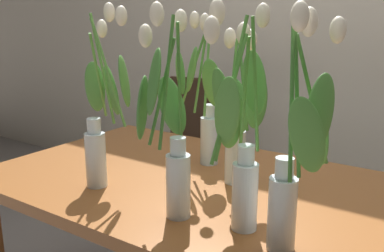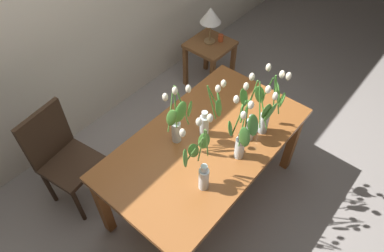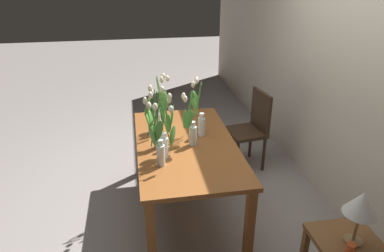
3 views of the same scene
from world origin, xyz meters
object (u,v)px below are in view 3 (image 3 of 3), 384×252
Objects in this scene: tulip_vase_5 at (191,129)px; tulip_vase_4 at (161,110)px; tulip_vase_2 at (156,125)px; table_lamp at (362,205)px; tulip_vase_1 at (162,132)px; dining_table at (186,152)px; tulip_vase_3 at (161,144)px; dining_chair at (252,126)px; tulip_vase_0 at (199,114)px; pillar_candle at (351,249)px.

tulip_vase_4 is at bearing -148.90° from tulip_vase_5.
table_lamp is at bearing 44.61° from tulip_vase_2.
dining_table is at bearing 132.50° from tulip_vase_1.
tulip_vase_5 is at bearing 136.20° from tulip_vase_3.
dining_table is 1.14m from dining_chair.
tulip_vase_1 is 1.14× the size of tulip_vase_5.
tulip_vase_2 is at bearing -135.39° from table_lamp.
tulip_vase_1 is (0.35, -0.38, 0.02)m from tulip_vase_0.
table_lamp is at bearing 37.51° from tulip_vase_5.
tulip_vase_2 is 0.34m from tulip_vase_4.
tulip_vase_3 is 1.50m from pillar_candle.
dining_table is 2.79× the size of tulip_vase_3.
tulip_vase_4 reaches higher than tulip_vase_3.
tulip_vase_4 reaches higher than pillar_candle.
tulip_vase_2 is 1.13× the size of tulip_vase_5.
dining_chair is (-1.07, 1.15, -0.43)m from tulip_vase_3.
dining_table is 1.72× the size of dining_chair.
tulip_vase_3 is at bearing -35.07° from dining_table.
table_lamp is (0.86, 1.19, -0.09)m from tulip_vase_3.
tulip_vase_2 is at bearing -139.42° from pillar_candle.
tulip_vase_5 reaches higher than dining_table.
dining_table is 0.46m from tulip_vase_1.
dining_chair reaches higher than pillar_candle.
table_lamp is at bearing 36.02° from tulip_vase_4.
tulip_vase_4 reaches higher than table_lamp.
tulip_vase_0 is 0.98× the size of tulip_vase_3.
tulip_vase_2 is 0.99× the size of tulip_vase_4.
tulip_vase_1 is 1.00× the size of tulip_vase_2.
tulip_vase_5 reaches higher than dining_chair.
tulip_vase_0 is 1.03m from dining_chair.
tulip_vase_4 is 1.97m from pillar_candle.
tulip_vase_5 is at bearing 31.10° from tulip_vase_4.
tulip_vase_3 is at bearing 1.31° from tulip_vase_2.
tulip_vase_4 is (-0.69, 0.06, 0.00)m from tulip_vase_3.
tulip_vase_5 reaches higher than pillar_candle.
tulip_vase_1 is at bearing -3.87° from tulip_vase_4.
table_lamp is at bearing 48.71° from tulip_vase_1.
tulip_vase_1 is 1.52m from dining_chair.
tulip_vase_5 is 1.53m from pillar_candle.
dining_table is 1.57m from pillar_candle.
tulip_vase_1 reaches higher than dining_chair.
dining_chair is at bearing 109.43° from tulip_vase_4.
tulip_vase_0 is at bearing 63.13° from tulip_vase_4.
tulip_vase_4 is 1.23m from dining_chair.
table_lamp reaches higher than pillar_candle.
tulip_vase_1 reaches higher than pillar_candle.
tulip_vase_4 reaches higher than tulip_vase_1.
tulip_vase_4 reaches higher than dining_table.
table_lamp is (1.17, 0.89, -0.06)m from tulip_vase_5.
dining_table is at bearing -147.34° from pillar_candle.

